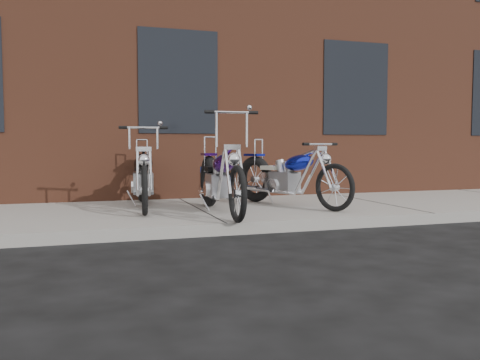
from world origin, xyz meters
name	(u,v)px	position (x,y,z in m)	size (l,w,h in m)	color
ground	(227,236)	(0.00, 0.00, 0.00)	(120.00, 120.00, 0.00)	black
sidewalk	(199,214)	(0.00, 1.50, 0.07)	(22.00, 3.00, 0.15)	#979694
building_brick	(142,36)	(0.00, 8.00, 4.00)	(22.00, 10.00, 8.00)	brown
chopper_purple	(221,181)	(0.18, 0.94, 0.59)	(0.60, 2.46, 1.38)	black
chopper_blue	(289,178)	(1.41, 1.42, 0.58)	(1.05, 2.24, 1.04)	black
chopper_third	(143,179)	(-0.77, 1.88, 0.58)	(0.59, 2.37, 1.21)	black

